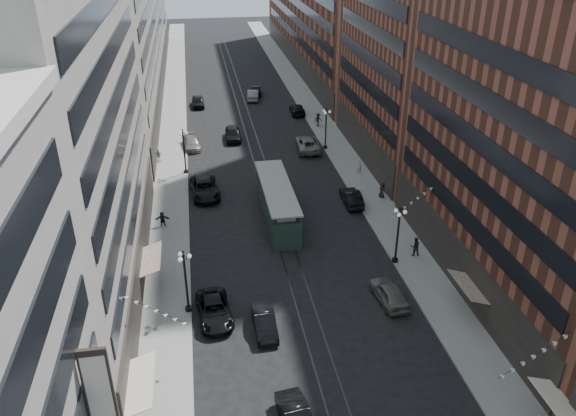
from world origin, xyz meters
TOP-DOWN VIEW (x-y plane):
  - ground at (0.00, 60.00)m, footprint 220.00×220.00m
  - sidewalk_west at (-11.00, 70.00)m, footprint 4.00×180.00m
  - sidewalk_east at (11.00, 70.00)m, footprint 4.00×180.00m
  - rail_west at (-0.70, 70.00)m, footprint 0.12×180.00m
  - rail_east at (0.70, 70.00)m, footprint 0.12×180.00m
  - building_west_mid at (-17.00, 33.00)m, footprint 8.00×36.00m
  - building_west_far at (-17.00, 96.00)m, footprint 8.00×90.00m
  - building_east_mid at (17.00, 28.00)m, footprint 8.00×30.00m
  - building_east_far at (17.00, 105.00)m, footprint 8.00×72.00m
  - lamppost_sw_far at (-9.20, 28.00)m, footprint 1.03×1.14m
  - lamppost_sw_mid at (-9.20, 55.00)m, footprint 1.03×1.14m
  - lamppost_se_far at (9.20, 32.00)m, footprint 1.03×1.14m
  - lamppost_se_mid at (9.20, 60.00)m, footprint 1.03×1.14m
  - streetcar at (0.00, 42.09)m, footprint 2.93×13.25m
  - car_2 at (-7.23, 26.88)m, footprint 2.99×5.63m
  - car_4 at (6.80, 26.69)m, footprint 2.37×4.94m
  - pedestrian_2 at (-12.50, 34.94)m, footprint 0.90×0.66m
  - car_7 at (-7.15, 48.60)m, footprint 3.46×6.56m
  - car_8 at (-8.40, 63.36)m, footprint 2.65×5.22m
  - car_9 at (-7.07, 81.71)m, footprint 2.05×4.89m
  - car_10 at (8.39, 43.90)m, footprint 1.73×4.83m
  - car_11 at (6.80, 60.08)m, footprint 3.30×6.48m
  - car_12 at (8.21, 75.37)m, footprint 2.34×5.24m
  - car_13 at (-2.64, 65.53)m, footprint 2.24×5.27m
  - car_14 at (2.20, 83.98)m, footprint 2.40×5.33m
  - pedestrian_5 at (-11.58, 42.15)m, footprint 1.45×0.45m
  - pedestrian_6 at (-12.50, 59.03)m, footprint 1.03×0.66m
  - pedestrian_7 at (11.28, 32.72)m, footprint 0.96×0.61m
  - pedestrian_8 at (11.34, 51.41)m, footprint 0.67×0.47m
  - pedestrian_9 at (10.10, 68.74)m, footprint 1.35×0.89m
  - car_extra_0 at (3.03, 86.87)m, footprint 2.12×4.87m
  - car_extra_1 at (-3.57, 24.82)m, footprint 1.64×4.52m
  - pedestrian_extra_0 at (12.04, 44.59)m, footprint 0.76×0.99m
  - pedestrian_extra_1 at (-12.33, 35.72)m, footprint 0.81×0.48m

SIDE VIEW (x-z plane):
  - ground at x=0.00m, z-range 0.00..0.00m
  - rail_west at x=-0.70m, z-range 0.00..0.02m
  - rail_east at x=0.70m, z-range 0.00..0.02m
  - sidewalk_west at x=-11.00m, z-range 0.00..0.15m
  - sidewalk_east at x=11.00m, z-range 0.00..0.15m
  - car_8 at x=-8.40m, z-range 0.00..1.45m
  - car_extra_1 at x=-3.57m, z-range 0.00..1.48m
  - car_12 at x=8.21m, z-range 0.00..1.49m
  - car_2 at x=-7.23m, z-range 0.00..1.51m
  - car_extra_0 at x=3.03m, z-range 0.00..1.56m
  - car_10 at x=8.39m, z-range 0.00..1.59m
  - car_4 at x=6.80m, z-range 0.00..1.63m
  - car_9 at x=-7.07m, z-range 0.00..1.65m
  - car_14 at x=2.20m, z-range 0.00..1.70m
  - car_11 at x=6.80m, z-range 0.00..1.75m
  - car_7 at x=-7.15m, z-range 0.00..1.76m
  - car_13 at x=-2.64m, z-range 0.00..1.78m
  - pedestrian_5 at x=-11.58m, z-range 0.15..1.70m
  - pedestrian_extra_1 at x=-12.33m, z-range 0.15..1.76m
  - pedestrian_6 at x=-12.50m, z-range 0.15..1.78m
  - pedestrian_2 at x=-12.50m, z-range 0.15..1.81m
  - pedestrian_8 at x=11.34m, z-range 0.15..1.90m
  - pedestrian_extra_0 at x=12.04m, z-range 0.15..1.94m
  - pedestrian_7 at x=11.28m, z-range 0.15..2.01m
  - pedestrian_9 at x=10.10m, z-range 0.15..2.09m
  - streetcar at x=0.00m, z-range -0.14..3.52m
  - lamppost_sw_far at x=-9.20m, z-range 0.34..5.86m
  - lamppost_sw_mid at x=-9.20m, z-range 0.34..5.86m
  - lamppost_se_far at x=9.20m, z-range 0.34..5.86m
  - lamppost_se_mid at x=9.20m, z-range 0.34..5.86m
  - building_east_mid at x=17.00m, z-range 0.00..24.00m
  - building_east_far at x=17.00m, z-range 0.00..24.00m
  - building_west_far at x=-17.00m, z-range 0.00..26.00m
  - building_west_mid at x=-17.00m, z-range 0.00..28.00m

